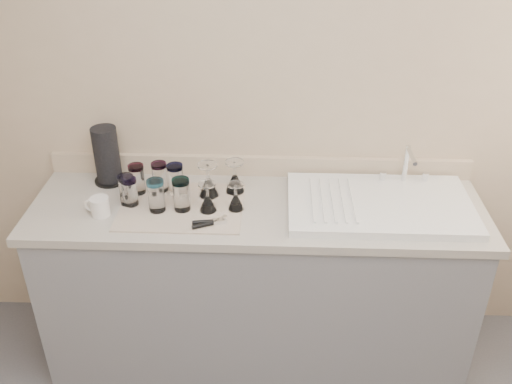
{
  "coord_description": "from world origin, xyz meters",
  "views": [
    {
      "loc": [
        0.08,
        -0.99,
        2.28
      ],
      "look_at": [
        -0.0,
        1.15,
        1.0
      ],
      "focal_mm": 40.0,
      "sensor_mm": 36.0,
      "label": 1
    }
  ],
  "objects_px": {
    "tumbler_blue": "(156,195)",
    "goblet_front_left": "(208,201)",
    "tumbler_magenta": "(130,192)",
    "tumbler_extra": "(127,190)",
    "tumbler_cyan": "(160,177)",
    "goblet_back_right": "(235,181)",
    "tumbler_purple": "(176,179)",
    "goblet_front_right": "(236,200)",
    "goblet_back_left": "(208,185)",
    "tumbler_lavender": "(181,194)",
    "tumbler_teal": "(137,179)",
    "white_mug": "(100,206)",
    "paper_towel_roll": "(107,156)",
    "sink_unit": "(380,204)",
    "can_opener": "(210,223)"
  },
  "relations": [
    {
      "from": "tumbler_cyan",
      "to": "white_mug",
      "type": "relative_size",
      "value": 1.17
    },
    {
      "from": "goblet_back_right",
      "to": "goblet_front_right",
      "type": "xyz_separation_m",
      "value": [
        0.02,
        -0.15,
        -0.01
      ]
    },
    {
      "from": "tumbler_magenta",
      "to": "tumbler_lavender",
      "type": "distance_m",
      "value": 0.24
    },
    {
      "from": "tumbler_purple",
      "to": "paper_towel_roll",
      "type": "height_order",
      "value": "paper_towel_roll"
    },
    {
      "from": "tumbler_teal",
      "to": "goblet_front_left",
      "type": "bearing_deg",
      "value": -22.36
    },
    {
      "from": "tumbler_extra",
      "to": "goblet_back_left",
      "type": "bearing_deg",
      "value": 13.26
    },
    {
      "from": "paper_towel_roll",
      "to": "tumbler_teal",
      "type": "bearing_deg",
      "value": -34.66
    },
    {
      "from": "tumbler_blue",
      "to": "goblet_front_left",
      "type": "bearing_deg",
      "value": 1.91
    },
    {
      "from": "goblet_back_right",
      "to": "tumbler_purple",
      "type": "bearing_deg",
      "value": -173.76
    },
    {
      "from": "goblet_front_left",
      "to": "goblet_front_right",
      "type": "distance_m",
      "value": 0.12
    },
    {
      "from": "tumbler_purple",
      "to": "tumbler_magenta",
      "type": "distance_m",
      "value": 0.22
    },
    {
      "from": "tumbler_teal",
      "to": "tumbler_purple",
      "type": "xyz_separation_m",
      "value": [
        0.18,
        0.0,
        0.0
      ]
    },
    {
      "from": "tumbler_lavender",
      "to": "tumbler_purple",
      "type": "bearing_deg",
      "value": 109.22
    },
    {
      "from": "tumbler_blue",
      "to": "goblet_back_left",
      "type": "distance_m",
      "value": 0.25
    },
    {
      "from": "tumbler_extra",
      "to": "paper_towel_roll",
      "type": "bearing_deg",
      "value": 123.28
    },
    {
      "from": "tumbler_cyan",
      "to": "goblet_front_left",
      "type": "distance_m",
      "value": 0.29
    },
    {
      "from": "tumbler_cyan",
      "to": "tumbler_purple",
      "type": "relative_size",
      "value": 0.96
    },
    {
      "from": "tumbler_lavender",
      "to": "tumbler_extra",
      "type": "distance_m",
      "value": 0.26
    },
    {
      "from": "tumbler_purple",
      "to": "goblet_back_left",
      "type": "bearing_deg",
      "value": -4.88
    },
    {
      "from": "tumbler_magenta",
      "to": "paper_towel_roll",
      "type": "xyz_separation_m",
      "value": [
        -0.16,
        0.22,
        0.06
      ]
    },
    {
      "from": "tumbler_cyan",
      "to": "goblet_back_left",
      "type": "relative_size",
      "value": 0.88
    },
    {
      "from": "tumbler_teal",
      "to": "white_mug",
      "type": "distance_m",
      "value": 0.23
    },
    {
      "from": "tumbler_teal",
      "to": "paper_towel_roll",
      "type": "distance_m",
      "value": 0.21
    },
    {
      "from": "tumbler_blue",
      "to": "tumbler_magenta",
      "type": "bearing_deg",
      "value": 161.09
    },
    {
      "from": "tumbler_teal",
      "to": "tumbler_purple",
      "type": "bearing_deg",
      "value": 0.22
    },
    {
      "from": "tumbler_magenta",
      "to": "goblet_back_left",
      "type": "height_order",
      "value": "goblet_back_left"
    },
    {
      "from": "goblet_front_left",
      "to": "white_mug",
      "type": "bearing_deg",
      "value": -174.88
    },
    {
      "from": "tumbler_teal",
      "to": "tumbler_lavender",
      "type": "relative_size",
      "value": 0.94
    },
    {
      "from": "tumbler_purple",
      "to": "tumbler_extra",
      "type": "bearing_deg",
      "value": -154.6
    },
    {
      "from": "goblet_back_right",
      "to": "goblet_front_right",
      "type": "distance_m",
      "value": 0.15
    },
    {
      "from": "tumbler_magenta",
      "to": "tumbler_extra",
      "type": "relative_size",
      "value": 0.93
    },
    {
      "from": "tumbler_blue",
      "to": "goblet_back_right",
      "type": "bearing_deg",
      "value": 28.26
    },
    {
      "from": "goblet_back_left",
      "to": "goblet_front_right",
      "type": "distance_m",
      "value": 0.17
    },
    {
      "from": "tumbler_purple",
      "to": "tumbler_cyan",
      "type": "bearing_deg",
      "value": 162.88
    },
    {
      "from": "tumbler_lavender",
      "to": "can_opener",
      "type": "xyz_separation_m",
      "value": [
        0.13,
        -0.12,
        -0.07
      ]
    },
    {
      "from": "sink_unit",
      "to": "white_mug",
      "type": "bearing_deg",
      "value": -175.07
    },
    {
      "from": "tumbler_extra",
      "to": "white_mug",
      "type": "distance_m",
      "value": 0.14
    },
    {
      "from": "tumbler_extra",
      "to": "goblet_front_left",
      "type": "relative_size",
      "value": 1.03
    },
    {
      "from": "tumbler_lavender",
      "to": "white_mug",
      "type": "height_order",
      "value": "tumbler_lavender"
    },
    {
      "from": "tumbler_cyan",
      "to": "tumbler_extra",
      "type": "bearing_deg",
      "value": -136.18
    },
    {
      "from": "tumbler_cyan",
      "to": "tumbler_blue",
      "type": "bearing_deg",
      "value": -84.42
    },
    {
      "from": "tumbler_teal",
      "to": "goblet_front_left",
      "type": "height_order",
      "value": "tumbler_teal"
    },
    {
      "from": "tumbler_lavender",
      "to": "goblet_front_left",
      "type": "xyz_separation_m",
      "value": [
        0.12,
        -0.0,
        -0.03
      ]
    },
    {
      "from": "tumbler_cyan",
      "to": "tumbler_magenta",
      "type": "relative_size",
      "value": 1.08
    },
    {
      "from": "tumbler_magenta",
      "to": "tumbler_extra",
      "type": "height_order",
      "value": "tumbler_extra"
    },
    {
      "from": "tumbler_lavender",
      "to": "paper_towel_roll",
      "type": "relative_size",
      "value": 0.54
    },
    {
      "from": "sink_unit",
      "to": "white_mug",
      "type": "distance_m",
      "value": 1.25
    },
    {
      "from": "tumbler_purple",
      "to": "tumbler_lavender",
      "type": "height_order",
      "value": "tumbler_lavender"
    },
    {
      "from": "tumbler_purple",
      "to": "goblet_back_left",
      "type": "distance_m",
      "value": 0.15
    },
    {
      "from": "tumbler_purple",
      "to": "tumbler_magenta",
      "type": "xyz_separation_m",
      "value": [
        -0.19,
        -0.11,
        -0.01
      ]
    }
  ]
}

